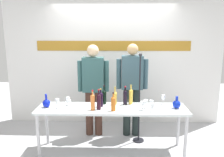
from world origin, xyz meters
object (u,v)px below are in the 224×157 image
presenter_left (93,85)px  wine_glass_left_0 (68,100)px  decanter_blue_left (46,103)px  wine_glass_left_2 (69,102)px  wine_glass_right_1 (152,106)px  wine_bottle_0 (113,103)px  wine_glass_right_0 (143,104)px  wine_glass_right_4 (146,102)px  wine_bottle_4 (131,96)px  wine_bottle_2 (125,97)px  presenter_right (132,85)px  wine_bottle_3 (104,96)px  microphone_stand (139,113)px  display_table (112,112)px  wine_bottle_1 (99,101)px  wine_glass_left_1 (58,102)px  decanter_blue_right (177,104)px  wine_bottle_6 (101,99)px  wine_bottle_7 (115,97)px  wine_glass_right_2 (151,103)px  wine_glass_right_3 (163,97)px  wine_bottle_5 (93,101)px

presenter_left → wine_glass_left_0: presenter_left is taller
decanter_blue_left → presenter_left: (0.70, 0.63, 0.15)m
wine_glass_left_2 → wine_glass_right_1: bearing=-5.9°
decanter_blue_left → wine_bottle_0: (1.08, -0.14, 0.06)m
wine_glass_right_0 → wine_glass_right_4: wine_glass_right_0 is taller
presenter_left → wine_bottle_4: 0.80m
presenter_left → wine_bottle_2: (0.58, -0.46, -0.09)m
presenter_right → wine_glass_right_1: size_ratio=12.48×
wine_bottle_3 → microphone_stand: (0.61, 0.18, -0.35)m
wine_bottle_3 → display_table: bearing=-55.5°
wine_bottle_1 → wine_glass_left_2: bearing=174.3°
wine_bottle_2 → wine_glass_right_4: wine_bottle_2 is taller
wine_glass_left_1 → wine_glass_right_1: 1.49m
decanter_blue_right → wine_glass_right_1: (-0.41, -0.17, 0.02)m
wine_bottle_0 → wine_bottle_2: wine_bottle_2 is taller
wine_bottle_6 → wine_glass_left_2: 0.51m
wine_bottle_4 → wine_bottle_7: (-0.27, -0.02, -0.02)m
microphone_stand → wine_bottle_4: bearing=-131.9°
wine_bottle_1 → microphone_stand: bearing=34.4°
display_table → wine_bottle_3: bearing=124.5°
decanter_blue_left → wine_bottle_3: wine_bottle_3 is taller
display_table → wine_glass_right_0: 0.52m
wine_bottle_6 → microphone_stand: size_ratio=0.19×
wine_bottle_1 → wine_glass_left_1: bearing=177.2°
wine_glass_right_0 → wine_bottle_3: bearing=154.0°
wine_glass_left_1 → wine_glass_right_1: wine_glass_left_1 is taller
display_table → wine_glass_right_2: (0.62, -0.08, 0.17)m
wine_bottle_7 → wine_glass_right_3: size_ratio=1.85×
decanter_blue_right → wine_glass_right_0: decanter_blue_right is taller
wine_glass_left_2 → microphone_stand: 1.27m
wine_bottle_4 → wine_bottle_5: wine_bottle_4 is taller
wine_bottle_1 → wine_bottle_6: (0.02, 0.14, -0.01)m
wine_bottle_3 → wine_bottle_5: (-0.16, -0.31, 0.01)m
presenter_left → wine_glass_right_2: (0.98, -0.71, -0.11)m
wine_bottle_6 → microphone_stand: (0.66, 0.32, -0.35)m
wine_glass_right_3 → wine_glass_right_4: bearing=-147.1°
decanter_blue_left → wine_bottle_2: 1.29m
decanter_blue_left → wine_bottle_5: bearing=-8.5°
decanter_blue_left → wine_bottle_2: wine_bottle_2 is taller
wine_bottle_2 → wine_bottle_7: bearing=179.6°
decanter_blue_right → presenter_left: presenter_left is taller
wine_bottle_3 → wine_glass_left_2: size_ratio=2.24×
display_table → microphone_stand: 0.63m
decanter_blue_right → wine_glass_right_4: (-0.49, 0.01, 0.03)m
wine_bottle_0 → presenter_right: bearing=66.9°
decanter_blue_left → wine_glass_right_0: (1.54, -0.11, 0.04)m
wine_bottle_7 → wine_glass_left_2: size_ratio=2.10×
wine_glass_left_2 → wine_glass_right_2: 1.31m
wine_glass_left_2 → wine_glass_right_3: 1.56m
wine_bottle_4 → wine_glass_right_2: wine_bottle_4 is taller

